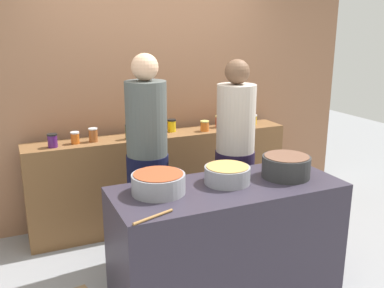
{
  "coord_description": "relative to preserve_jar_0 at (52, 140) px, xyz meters",
  "views": [
    {
      "loc": [
        -1.42,
        -2.86,
        2.02
      ],
      "look_at": [
        0.0,
        0.35,
        1.05
      ],
      "focal_mm": 40.09,
      "sensor_mm": 36.0,
      "label": 1
    }
  ],
  "objects": [
    {
      "name": "ground",
      "position": [
        1.07,
        -1.04,
        -1.03
      ],
      "size": [
        12.0,
        12.0,
        0.0
      ],
      "primitive_type": "plane",
      "color": "gray"
    },
    {
      "name": "storefront_wall",
      "position": [
        1.07,
        0.41,
        0.47
      ],
      "size": [
        4.8,
        0.12,
        3.0
      ],
      "primitive_type": "cube",
      "color": "#96674A",
      "rests_on": "ground"
    },
    {
      "name": "display_shelf",
      "position": [
        1.07,
        0.06,
        -0.55
      ],
      "size": [
        2.7,
        0.36,
        0.97
      ],
      "primitive_type": "cube",
      "color": "brown",
      "rests_on": "ground"
    },
    {
      "name": "prep_table",
      "position": [
        1.07,
        -1.34,
        -0.58
      ],
      "size": [
        1.7,
        0.7,
        0.9
      ],
      "primitive_type": "cube",
      "color": "#302A38",
      "rests_on": "ground"
    },
    {
      "name": "preserve_jar_0",
      "position": [
        0.0,
        0.0,
        0.0
      ],
      "size": [
        0.09,
        0.09,
        0.12
      ],
      "color": "#491A5F",
      "rests_on": "display_shelf"
    },
    {
      "name": "preserve_jar_1",
      "position": [
        0.21,
        0.04,
        -0.01
      ],
      "size": [
        0.08,
        0.08,
        0.11
      ],
      "color": "#CC5E1C",
      "rests_on": "display_shelf"
    },
    {
      "name": "preserve_jar_2",
      "position": [
        0.37,
        0.05,
        0.0
      ],
      "size": [
        0.09,
        0.09,
        0.13
      ],
      "color": "#964F25",
      "rests_on": "display_shelf"
    },
    {
      "name": "preserve_jar_3",
      "position": [
        0.7,
        0.0,
        0.01
      ],
      "size": [
        0.07,
        0.07,
        0.14
      ],
      "color": "#29421F",
      "rests_on": "display_shelf"
    },
    {
      "name": "preserve_jar_4",
      "position": [
        0.82,
        0.04,
        0.01
      ],
      "size": [
        0.08,
        0.08,
        0.14
      ],
      "color": "olive",
      "rests_on": "display_shelf"
    },
    {
      "name": "preserve_jar_5",
      "position": [
        1.08,
        0.06,
        0.0
      ],
      "size": [
        0.08,
        0.08,
        0.13
      ],
      "color": "gold",
      "rests_on": "display_shelf"
    },
    {
      "name": "preserve_jar_6",
      "position": [
        1.19,
        0.12,
        0.0
      ],
      "size": [
        0.09,
        0.09,
        0.13
      ],
      "color": "gold",
      "rests_on": "display_shelf"
    },
    {
      "name": "preserve_jar_7",
      "position": [
        1.51,
        0.0,
        -0.01
      ],
      "size": [
        0.09,
        0.09,
        0.11
      ],
      "color": "#D06622",
      "rests_on": "display_shelf"
    },
    {
      "name": "preserve_jar_8",
      "position": [
        1.74,
        0.1,
        0.0
      ],
      "size": [
        0.09,
        0.09,
        0.13
      ],
      "color": "#AD341E",
      "rests_on": "display_shelf"
    },
    {
      "name": "preserve_jar_9",
      "position": [
        1.96,
        0.07,
        -0.01
      ],
      "size": [
        0.08,
        0.08,
        0.1
      ],
      "color": "gold",
      "rests_on": "display_shelf"
    },
    {
      "name": "preserve_jar_10",
      "position": [
        2.14,
        0.05,
        -0.01
      ],
      "size": [
        0.07,
        0.07,
        0.11
      ],
      "color": "gold",
      "rests_on": "display_shelf"
    },
    {
      "name": "cooking_pot_left",
      "position": [
        0.56,
        -1.26,
        -0.06
      ],
      "size": [
        0.38,
        0.38,
        0.14
      ],
      "color": "gray",
      "rests_on": "prep_table"
    },
    {
      "name": "cooking_pot_center",
      "position": [
        1.09,
        -1.28,
        -0.07
      ],
      "size": [
        0.34,
        0.34,
        0.13
      ],
      "color": "gray",
      "rests_on": "prep_table"
    },
    {
      "name": "cooking_pot_right",
      "position": [
        1.56,
        -1.34,
        -0.05
      ],
      "size": [
        0.37,
        0.37,
        0.17
      ],
      "color": "#2D2D2D",
      "rests_on": "prep_table"
    },
    {
      "name": "wooden_spoon",
      "position": [
        0.39,
        -1.63,
        -0.12
      ],
      "size": [
        0.29,
        0.11,
        0.02
      ],
      "primitive_type": "cylinder",
      "rotation": [
        1.57,
        0.0,
        5.05
      ],
      "color": "#9E703D",
      "rests_on": "prep_table"
    },
    {
      "name": "cook_with_tongs",
      "position": [
        0.68,
        -0.65,
        -0.2
      ],
      "size": [
        0.35,
        0.35,
        1.82
      ],
      "color": "black",
      "rests_on": "ground"
    },
    {
      "name": "cook_in_cap",
      "position": [
        1.46,
        -0.74,
        -0.23
      ],
      "size": [
        0.35,
        0.35,
        1.76
      ],
      "color": "black",
      "rests_on": "ground"
    }
  ]
}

